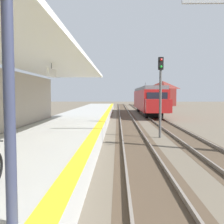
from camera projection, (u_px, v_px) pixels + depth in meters
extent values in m
cube|color=#A8A8A3|center=(66.00, 131.00, 17.18)|extent=(5.00, 80.00, 0.90)
cube|color=yellow|center=(100.00, 124.00, 17.10)|extent=(0.50, 80.00, 0.01)
cube|color=silver|center=(28.00, 55.00, 10.19)|extent=(4.40, 24.00, 0.16)
cylinder|color=#2D334C|center=(10.00, 141.00, 3.71)|extent=(0.16, 0.16, 4.27)
cube|color=white|center=(52.00, 73.00, 12.22)|extent=(0.08, 1.40, 0.36)
cylinder|color=#333333|center=(52.00, 66.00, 12.20)|extent=(0.03, 0.03, 0.27)
cube|color=#4C3D2D|center=(130.00, 130.00, 21.10)|extent=(2.34, 120.00, 0.01)
cube|color=slate|center=(121.00, 129.00, 21.11)|extent=(0.08, 120.00, 0.15)
cube|color=slate|center=(139.00, 129.00, 21.08)|extent=(0.08, 120.00, 0.15)
cube|color=#4C3D2D|center=(173.00, 130.00, 21.03)|extent=(2.34, 120.00, 0.01)
cube|color=slate|center=(164.00, 129.00, 21.04)|extent=(0.08, 120.00, 0.15)
cube|color=slate|center=(182.00, 129.00, 21.01)|extent=(0.08, 120.00, 0.15)
cube|color=maroon|center=(148.00, 100.00, 38.37)|extent=(2.90, 18.00, 2.70)
cube|color=slate|center=(148.00, 89.00, 38.27)|extent=(2.67, 18.00, 0.44)
cube|color=black|center=(157.00, 98.00, 29.34)|extent=(2.32, 0.06, 1.21)
cube|color=maroon|center=(158.00, 106.00, 28.62)|extent=(2.78, 1.60, 1.49)
cube|color=black|center=(158.00, 97.00, 38.31)|extent=(0.04, 15.84, 0.86)
cylinder|color=#333333|center=(145.00, 85.00, 41.81)|extent=(0.06, 0.06, 0.90)
cube|color=black|center=(153.00, 115.00, 32.64)|extent=(2.17, 2.20, 0.72)
cube|color=black|center=(144.00, 109.00, 44.31)|extent=(2.17, 2.20, 0.72)
cylinder|color=#4C4C4C|center=(160.00, 104.00, 16.96)|extent=(0.16, 0.16, 4.40)
cube|color=black|center=(161.00, 63.00, 16.80)|extent=(0.32, 0.24, 0.80)
sphere|color=red|center=(161.00, 60.00, 16.64)|extent=(0.16, 0.16, 0.16)
sphere|color=green|center=(161.00, 67.00, 16.67)|extent=(0.16, 0.16, 0.16)
cube|color=maroon|center=(163.00, 97.00, 68.21)|extent=(6.00, 4.80, 4.40)
pyramid|color=maroon|center=(163.00, 85.00, 68.00)|extent=(6.60, 5.28, 2.00)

